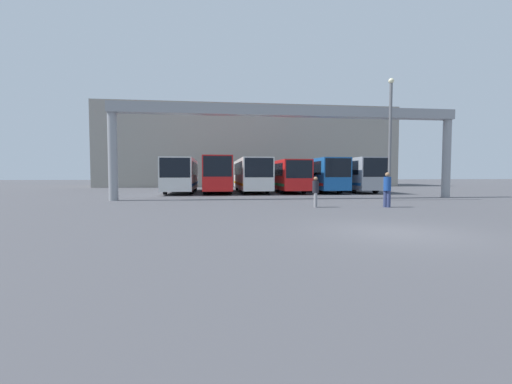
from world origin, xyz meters
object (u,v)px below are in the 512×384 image
bus_slot_3 (285,174)px  lamp_post (390,134)px  pedestrian_near_right (387,189)px  bus_slot_2 (251,173)px  bus_slot_0 (182,173)px  pedestrian_mid_left (316,191)px  bus_slot_5 (352,173)px  bus_slot_1 (217,173)px  bus_slot_4 (318,173)px

bus_slot_3 → lamp_post: 12.50m
pedestrian_near_right → lamp_post: lamp_post is taller
bus_slot_2 → bus_slot_3: bearing=-11.4°
bus_slot_0 → pedestrian_mid_left: bearing=-62.4°
bus_slot_5 → pedestrian_mid_left: size_ratio=6.36×
bus_slot_3 → lamp_post: lamp_post is taller
bus_slot_2 → pedestrian_mid_left: size_ratio=7.61×
bus_slot_3 → bus_slot_1: bearing=-177.6°
bus_slot_2 → pedestrian_near_right: bearing=-72.0°
pedestrian_near_right → pedestrian_mid_left: pedestrian_near_right is taller
bus_slot_2 → bus_slot_3: (3.34, -0.68, -0.09)m
bus_slot_5 → bus_slot_1: bearing=179.8°
bus_slot_4 → pedestrian_mid_left: size_ratio=6.80×
bus_slot_5 → lamp_post: 11.40m
bus_slot_1 → bus_slot_2: 3.48m
bus_slot_0 → bus_slot_2: bearing=1.8°
bus_slot_1 → bus_slot_4: size_ratio=0.94×
pedestrian_near_right → lamp_post: 6.41m
bus_slot_0 → bus_slot_3: bus_slot_0 is taller
bus_slot_2 → bus_slot_5: size_ratio=1.20×
bus_slot_1 → bus_slot_3: size_ratio=0.95×
bus_slot_4 → pedestrian_near_right: (-1.29, -16.00, -0.85)m
bus_slot_0 → lamp_post: lamp_post is taller
bus_slot_3 → pedestrian_mid_left: 15.62m
pedestrian_mid_left → pedestrian_near_right: bearing=-84.5°
pedestrian_mid_left → bus_slot_2: bearing=18.4°
bus_slot_2 → pedestrian_mid_left: bus_slot_2 is taller
bus_slot_0 → bus_slot_1: 3.43m
bus_slot_4 → pedestrian_mid_left: bus_slot_4 is taller
bus_slot_1 → bus_slot_4: bearing=1.7°
bus_slot_0 → bus_slot_2: bus_slot_2 is taller
bus_slot_2 → bus_slot_3: bus_slot_2 is taller
bus_slot_1 → bus_slot_5: bearing=-0.2°
pedestrian_near_right → bus_slot_2: bearing=-24.5°
bus_slot_2 → pedestrian_mid_left: bearing=-84.2°
pedestrian_near_right → bus_slot_3: bearing=-35.1°
bus_slot_3 → bus_slot_5: size_ratio=1.06×
bus_slot_1 → bus_slot_4: (10.03, 0.30, -0.07)m
pedestrian_mid_left → lamp_post: bearing=-43.9°
bus_slot_1 → bus_slot_5: 13.38m
bus_slot_3 → bus_slot_4: bearing=0.5°
bus_slot_1 → pedestrian_mid_left: bus_slot_1 is taller
bus_slot_1 → bus_slot_4: bus_slot_1 is taller
bus_slot_3 → bus_slot_5: bus_slot_5 is taller
bus_slot_0 → bus_slot_4: (13.38, -0.44, 0.02)m
bus_slot_2 → bus_slot_5: bearing=-5.7°
pedestrian_mid_left → lamp_post: (6.41, 4.24, 3.56)m
bus_slot_0 → lamp_post: 19.02m
bus_slot_1 → lamp_post: bearing=-43.9°
bus_slot_1 → lamp_post: lamp_post is taller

